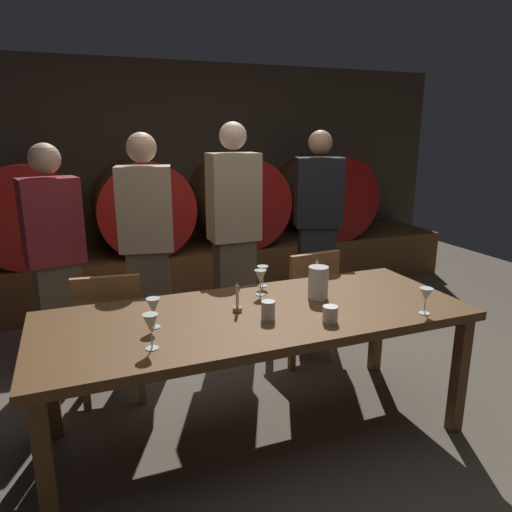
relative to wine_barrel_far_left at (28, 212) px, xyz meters
name	(u,v)px	position (x,y,z in m)	size (l,w,h in m)	color
ground_plane	(293,409)	(1.57, -2.48, -0.98)	(8.53, 8.53, 0.00)	brown
back_wall	(180,175)	(1.57, 0.55, 0.25)	(6.56, 0.24, 2.45)	#473A2D
barrel_shelf	(194,268)	(1.57, 0.00, -0.72)	(5.90, 0.90, 0.52)	brown
wine_barrel_far_left	(28,212)	(0.00, 0.00, 0.00)	(0.94, 0.86, 0.94)	brown
wine_barrel_center_left	(142,206)	(1.05, 0.00, 0.00)	(0.94, 0.86, 0.94)	brown
wine_barrel_center_right	(237,201)	(2.07, 0.00, 0.00)	(0.94, 0.86, 0.94)	brown
wine_barrel_far_right	(324,196)	(3.17, 0.00, 0.00)	(0.94, 0.86, 0.94)	brown
dining_table	(257,324)	(1.27, -2.62, -0.29)	(2.35, 0.92, 0.76)	brown
chair_left	(111,330)	(0.54, -1.94, -0.49)	(0.45, 0.45, 0.88)	olive
chair_right	(306,301)	(1.95, -1.91, -0.49)	(0.43, 0.43, 0.88)	olive
guest_far_left	(56,258)	(0.24, -1.34, -0.13)	(0.42, 0.32, 1.64)	brown
guest_center_left	(148,250)	(0.87, -1.48, -0.10)	(0.42, 0.31, 1.71)	brown
guest_center_right	(234,236)	(1.55, -1.44, -0.06)	(0.38, 0.24, 1.79)	brown
guest_far_right	(317,233)	(2.29, -1.43, -0.09)	(0.44, 0.35, 1.72)	black
candle_left	(237,304)	(1.18, -2.58, -0.17)	(0.05, 0.05, 0.17)	olive
candle_right	(316,280)	(1.76, -2.40, -0.16)	(0.05, 0.05, 0.20)	olive
pitcher	(318,282)	(1.69, -2.54, -0.12)	(0.12, 0.12, 0.19)	white
wine_glass_far_left	(151,324)	(0.66, -2.86, -0.10)	(0.07, 0.07, 0.17)	silver
wine_glass_left	(153,307)	(0.72, -2.63, -0.11)	(0.07, 0.07, 0.15)	silver
wine_glass_center	(260,277)	(1.40, -2.37, -0.11)	(0.07, 0.07, 0.15)	silver
wine_glass_right	(263,272)	(1.47, -2.22, -0.12)	(0.07, 0.07, 0.13)	white
wine_glass_far_right	(426,295)	(2.11, -2.98, -0.11)	(0.07, 0.07, 0.15)	white
cup_left	(268,311)	(1.29, -2.75, -0.17)	(0.07, 0.07, 0.10)	silver
cup_right	(329,314)	(1.57, -2.89, -0.18)	(0.08, 0.08, 0.09)	white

